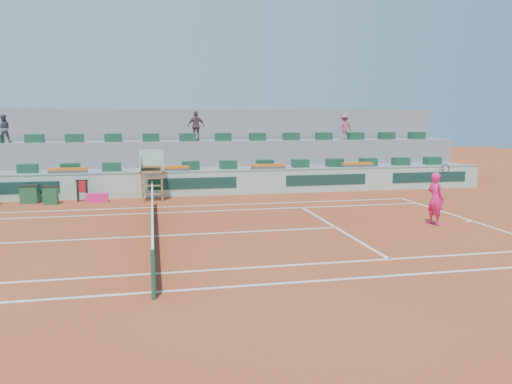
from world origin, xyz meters
The scene contains 19 objects.
ground centered at (0.00, 0.00, 0.00)m, with size 90.00×90.00×0.00m, color #963B1D.
seating_tier_lower centered at (0.00, 10.70, 0.60)m, with size 36.00×4.00×1.20m, color gray.
seating_tier_upper centered at (0.00, 12.30, 1.30)m, with size 36.00×2.40×2.60m, color gray.
stadium_back_wall centered at (0.00, 13.90, 2.20)m, with size 36.00×0.40×4.40m, color gray.
player_bag centered at (-2.52, 7.41, 0.21)m, with size 0.95×0.42×0.42m, color #FF2180.
spectator_left centered at (-7.48, 11.68, 3.33)m, with size 0.71×0.55×1.46m, color #4B4B57.
spectator_mid centered at (2.50, 11.82, 3.44)m, with size 0.99×0.41×1.68m, color #674552.
spectator_right centered at (11.20, 11.50, 3.36)m, with size 0.99×0.57×1.53m, color #A55261.
court_lines centered at (0.00, 0.00, 0.01)m, with size 23.89×11.09×0.01m.
tennis_net centered at (0.00, 0.00, 0.53)m, with size 0.10×11.97×1.10m.
advertising_hoarding centered at (0.02, 8.50, 0.63)m, with size 36.00×0.34×1.26m.
umpire_chair centered at (0.00, 7.50, 1.54)m, with size 1.10×0.90×2.40m.
seat_row_lower centered at (0.00, 9.80, 1.42)m, with size 32.90×0.60×0.44m.
seat_row_upper centered at (0.00, 11.70, 2.82)m, with size 32.90×0.60×0.44m.
flower_planters centered at (-1.50, 9.00, 1.33)m, with size 26.80×0.36×0.28m.
drink_cooler_a centered at (-4.53, 7.31, 0.42)m, with size 0.63×0.55×0.84m.
drink_cooler_b centered at (-5.53, 7.82, 0.42)m, with size 0.79×0.68×0.84m.
towel_rack centered at (-3.22, 7.80, 0.60)m, with size 0.59×0.10×1.03m.
tennis_player centered at (10.13, -0.24, 0.97)m, with size 0.63×0.96×2.28m.
Camera 1 is at (0.07, -16.46, 3.87)m, focal length 35.00 mm.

